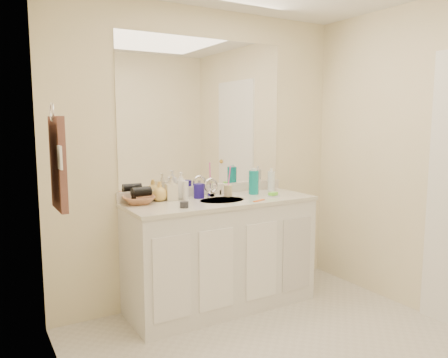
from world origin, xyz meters
name	(u,v)px	position (x,y,z in m)	size (l,w,h in m)	color
wall_back	(204,157)	(0.00, 1.30, 1.20)	(2.60, 0.02, 2.40)	#FCEFC5
wall_left	(79,191)	(-1.30, 0.00, 1.20)	(0.02, 2.60, 2.40)	#FCEFC5
wall_right	(445,162)	(1.30, 0.00, 1.20)	(0.02, 2.60, 2.40)	#FCEFC5
vanity_cabinet	(221,255)	(0.00, 1.02, 0.42)	(1.50, 0.55, 0.85)	white
countertop	(221,201)	(0.00, 1.02, 0.86)	(1.52, 0.57, 0.03)	silver
backsplash	(205,190)	(0.00, 1.29, 0.92)	(1.52, 0.03, 0.08)	silver
sink_basin	(222,201)	(0.00, 1.00, 0.87)	(0.37, 0.37, 0.02)	#BAB2A3
faucet	(211,190)	(0.00, 1.18, 0.94)	(0.02, 0.02, 0.11)	silver
mirror	(204,113)	(0.00, 1.29, 1.56)	(1.48, 0.01, 1.20)	white
blue_mug	(199,191)	(-0.12, 1.17, 0.94)	(0.09, 0.09, 0.12)	navy
tan_cup	(228,191)	(0.13, 1.13, 0.93)	(0.07, 0.07, 0.10)	beige
toothbrush	(229,178)	(0.14, 1.13, 1.03)	(0.01, 0.01, 0.21)	#FF43BE
mouthwash_bottle	(254,182)	(0.37, 1.11, 0.98)	(0.08, 0.08, 0.20)	#0B8C8C
clear_pump_bottle	(271,181)	(0.61, 1.18, 0.97)	(0.06, 0.06, 0.17)	white
soap_dish	(273,196)	(0.44, 0.92, 0.89)	(0.09, 0.07, 0.01)	white
green_soap	(273,194)	(0.44, 0.92, 0.90)	(0.07, 0.05, 0.02)	#73E638
orange_comb	(259,200)	(0.23, 0.83, 0.88)	(0.13, 0.03, 0.01)	orange
dark_jar	(184,205)	(-0.39, 0.88, 0.90)	(0.06, 0.06, 0.04)	#2A2A2F
extra_white_bottle	(185,191)	(-0.25, 1.14, 0.95)	(0.05, 0.05, 0.15)	white
soap_bottle_white	(181,186)	(-0.26, 1.21, 0.99)	(0.08, 0.08, 0.21)	white
soap_bottle_cream	(171,188)	(-0.35, 1.20, 0.98)	(0.09, 0.09, 0.19)	#F1E6C4
soap_bottle_yellow	(160,191)	(-0.44, 1.22, 0.96)	(0.12, 0.12, 0.15)	#EFC15D
wicker_basket	(139,200)	(-0.62, 1.18, 0.91)	(0.24, 0.24, 0.06)	#AC6B45
hair_dryer	(141,192)	(-0.60, 1.18, 0.97)	(0.07, 0.07, 0.15)	black
towel_ring	(52,112)	(-1.27, 0.77, 1.55)	(0.11, 0.11, 0.01)	silver
hand_towel	(58,163)	(-1.25, 0.77, 1.25)	(0.04, 0.32, 0.55)	#50302A
switch_plate	(60,158)	(-1.27, 0.57, 1.30)	(0.01, 0.09, 0.13)	white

